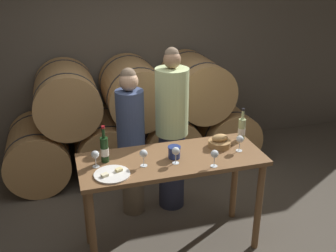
# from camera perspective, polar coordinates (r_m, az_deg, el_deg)

# --- Properties ---
(ground_plane) EXTENTS (10.00, 10.00, 0.00)m
(ground_plane) POSITION_cam_1_polar(r_m,az_deg,el_deg) (4.00, 0.53, -16.78)
(ground_plane) COLOR #564F44
(stone_wall_back) EXTENTS (10.00, 0.12, 3.20)m
(stone_wall_back) POSITION_cam_1_polar(r_m,az_deg,el_deg) (5.33, -6.56, 12.66)
(stone_wall_back) COLOR #60594F
(stone_wall_back) RESTS_ON ground_plane
(barrel_stack) EXTENTS (3.20, 0.97, 1.43)m
(barrel_stack) POSITION_cam_1_polar(r_m,az_deg,el_deg) (5.02, -4.85, 0.88)
(barrel_stack) COLOR tan
(barrel_stack) RESTS_ON ground_plane
(tasting_table) EXTENTS (1.63, 0.63, 0.95)m
(tasting_table) POSITION_cam_1_polar(r_m,az_deg,el_deg) (3.53, 0.58, -6.71)
(tasting_table) COLOR brown
(tasting_table) RESTS_ON ground_plane
(person_left) EXTENTS (0.28, 0.28, 1.61)m
(person_left) POSITION_cam_1_polar(r_m,az_deg,el_deg) (4.03, -5.37, -2.30)
(person_left) COLOR #756651
(person_left) RESTS_ON ground_plane
(person_right) EXTENTS (0.34, 0.34, 1.78)m
(person_right) POSITION_cam_1_polar(r_m,az_deg,el_deg) (4.10, 0.55, -0.67)
(person_right) COLOR #2D334C
(person_right) RESTS_ON ground_plane
(wine_bottle_red) EXTENTS (0.07, 0.07, 0.33)m
(wine_bottle_red) POSITION_cam_1_polar(r_m,az_deg,el_deg) (3.39, -9.20, -3.36)
(wine_bottle_red) COLOR #193819
(wine_bottle_red) RESTS_ON tasting_table
(wine_bottle_white) EXTENTS (0.07, 0.07, 0.32)m
(wine_bottle_white) POSITION_cam_1_polar(r_m,az_deg,el_deg) (3.81, 10.64, -0.44)
(wine_bottle_white) COLOR #ADBC7F
(wine_bottle_white) RESTS_ON tasting_table
(blue_crock) EXTENTS (0.11, 0.11, 0.11)m
(blue_crock) POSITION_cam_1_polar(r_m,az_deg,el_deg) (3.43, 0.91, -3.74)
(blue_crock) COLOR navy
(blue_crock) RESTS_ON tasting_table
(bread_basket) EXTENTS (0.21, 0.21, 0.13)m
(bread_basket) POSITION_cam_1_polar(r_m,az_deg,el_deg) (3.66, 7.48, -2.33)
(bread_basket) COLOR #A87F4C
(bread_basket) RESTS_ON tasting_table
(cheese_plate) EXTENTS (0.30, 0.30, 0.04)m
(cheese_plate) POSITION_cam_1_polar(r_m,az_deg,el_deg) (3.22, -8.12, -6.93)
(cheese_plate) COLOR white
(cheese_plate) RESTS_ON tasting_table
(wine_glass_far_left) EXTENTS (0.07, 0.07, 0.15)m
(wine_glass_far_left) POSITION_cam_1_polar(r_m,az_deg,el_deg) (3.32, -10.53, -4.16)
(wine_glass_far_left) COLOR white
(wine_glass_far_left) RESTS_ON tasting_table
(wine_glass_left) EXTENTS (0.07, 0.07, 0.15)m
(wine_glass_left) POSITION_cam_1_polar(r_m,az_deg,el_deg) (3.28, -3.57, -4.10)
(wine_glass_left) COLOR white
(wine_glass_left) RESTS_ON tasting_table
(wine_glass_center) EXTENTS (0.07, 0.07, 0.15)m
(wine_glass_center) POSITION_cam_1_polar(r_m,az_deg,el_deg) (3.32, 1.10, -3.74)
(wine_glass_center) COLOR white
(wine_glass_center) RESTS_ON tasting_table
(wine_glass_right) EXTENTS (0.07, 0.07, 0.15)m
(wine_glass_right) POSITION_cam_1_polar(r_m,az_deg,el_deg) (3.29, 6.77, -4.13)
(wine_glass_right) COLOR white
(wine_glass_right) RESTS_ON tasting_table
(wine_glass_far_right) EXTENTS (0.07, 0.07, 0.15)m
(wine_glass_far_right) POSITION_cam_1_polar(r_m,az_deg,el_deg) (3.58, 10.39, -1.98)
(wine_glass_far_right) COLOR white
(wine_glass_far_right) RESTS_ON tasting_table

